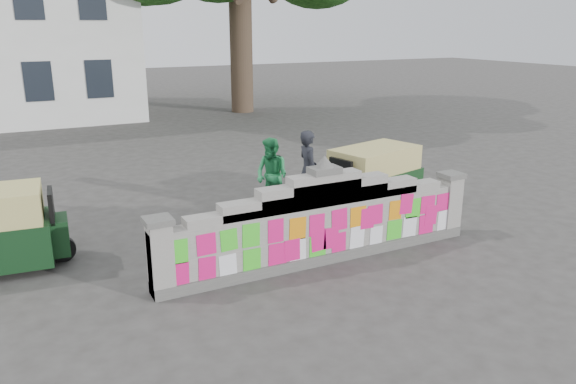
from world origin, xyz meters
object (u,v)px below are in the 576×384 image
(cyclist_bike, at_px, (308,197))
(rickshaw_right, at_px, (372,177))
(cyclist_rider, at_px, (308,181))
(pedestrian, at_px, (272,175))

(cyclist_bike, xyz_separation_m, rickshaw_right, (1.78, 0.05, 0.23))
(cyclist_bike, bearing_deg, cyclist_rider, 0.00)
(cyclist_bike, bearing_deg, rickshaw_right, -82.47)
(cyclist_bike, height_order, rickshaw_right, rickshaw_right)
(cyclist_rider, xyz_separation_m, rickshaw_right, (1.78, 0.05, -0.13))
(cyclist_bike, relative_size, rickshaw_right, 0.74)
(pedestrian, bearing_deg, cyclist_bike, 3.56)
(pedestrian, distance_m, rickshaw_right, 2.40)
(cyclist_bike, xyz_separation_m, cyclist_rider, (0.00, 0.00, 0.37))
(cyclist_rider, height_order, pedestrian, cyclist_rider)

